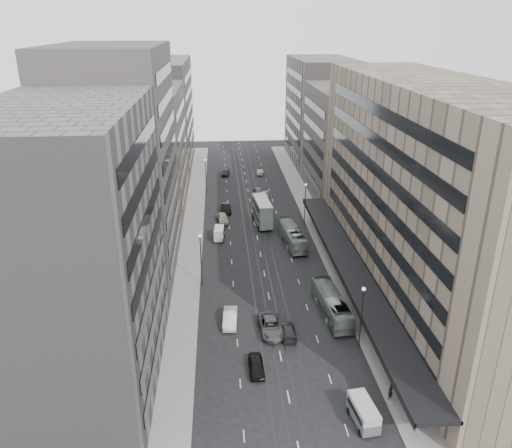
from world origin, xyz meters
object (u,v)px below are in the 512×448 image
object	(u,v)px
sedan_1	(230,318)
sedan_0	(256,366)
panel_van	(219,233)
double_decker	(262,211)
sedan_2	(271,326)
pedestrian	(391,391)
bus_near	(332,304)
bus_far	(292,235)
vw_microbus	(363,412)

from	to	relation	value
sedan_1	sedan_0	bearing A→B (deg)	-70.97
panel_van	double_decker	bearing A→B (deg)	43.71
sedan_1	sedan_2	world-z (taller)	sedan_2
double_decker	pedestrian	bearing A→B (deg)	-84.76
sedan_2	bus_near	bearing A→B (deg)	17.67
bus_far	vw_microbus	bearing A→B (deg)	86.06
bus_near	pedestrian	size ratio (longest dim) A/B	6.05
bus_near	double_decker	bearing A→B (deg)	-83.41
bus_near	vw_microbus	xyz separation A→B (m)	(-1.13, -19.62, -0.28)
bus_near	sedan_1	bearing A→B (deg)	0.25
vw_microbus	sedan_0	distance (m)	13.11
vw_microbus	sedan_2	distance (m)	17.89
bus_near	pedestrian	bearing A→B (deg)	94.53
bus_near	bus_far	xyz separation A→B (m)	(-2.01, 23.37, 0.06)
bus_far	sedan_0	distance (m)	35.55
bus_far	panel_van	xyz separation A→B (m)	(-12.91, 2.96, -0.38)
sedan_0	sedan_1	xyz separation A→B (m)	(-2.69, 9.91, 0.10)
bus_far	double_decker	distance (m)	10.91
vw_microbus	sedan_1	xyz separation A→B (m)	(-12.56, 18.52, -0.49)
double_decker	sedan_0	distance (m)	44.58
bus_far	pedestrian	distance (m)	40.29
bus_far	sedan_0	world-z (taller)	bus_far
bus_near	sedan_1	world-z (taller)	bus_near
double_decker	sedan_1	xyz separation A→B (m)	(-7.27, -34.38, -1.84)
panel_van	sedan_1	size ratio (longest dim) A/B	0.75
bus_far	pedestrian	world-z (taller)	bus_far
bus_far	double_decker	xyz separation A→B (m)	(-4.42, 9.92, 1.01)
double_decker	sedan_1	size ratio (longest dim) A/B	1.82
vw_microbus	double_decker	bearing A→B (deg)	88.53
bus_near	double_decker	size ratio (longest dim) A/B	1.25
panel_van	sedan_0	xyz separation A→B (m)	(3.91, -37.34, -0.55)
vw_microbus	pedestrian	distance (m)	4.77
bus_near	panel_van	world-z (taller)	bus_near
vw_microbus	sedan_1	distance (m)	22.38
bus_near	double_decker	xyz separation A→B (m)	(-6.43, 33.28, 1.07)
panel_van	sedan_2	distance (m)	30.36
bus_near	sedan_2	xyz separation A→B (m)	(-8.57, -3.36, -0.76)
sedan_0	sedan_2	distance (m)	8.03
bus_near	sedan_1	distance (m)	13.76
sedan_0	sedan_1	distance (m)	10.27
double_decker	panel_van	world-z (taller)	double_decker
vw_microbus	sedan_1	world-z (taller)	vw_microbus
bus_near	double_decker	distance (m)	33.92
bus_far	sedan_1	size ratio (longest dim) A/B	2.35
bus_near	sedan_1	size ratio (longest dim) A/B	2.27
double_decker	panel_van	distance (m)	11.07
sedan_2	pedestrian	xyz separation A→B (m)	(11.18, -13.30, 0.26)
bus_near	vw_microbus	bearing A→B (deg)	82.35
bus_near	pedestrian	distance (m)	16.87
bus_near	bus_far	bearing A→B (deg)	-89.43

